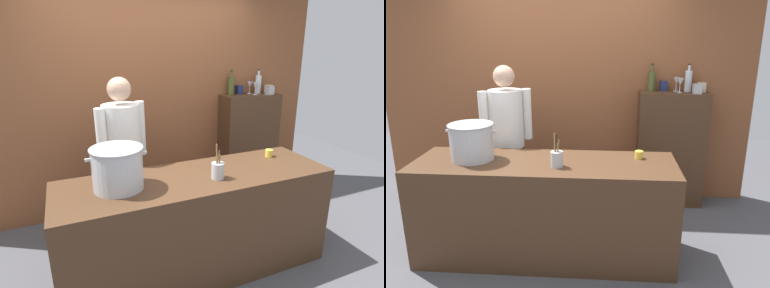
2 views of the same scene
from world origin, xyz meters
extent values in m
plane|color=#4C4C51|center=(0.00, 0.00, 0.00)|extent=(8.00, 8.00, 0.00)
cube|color=brown|center=(0.00, 1.40, 1.50)|extent=(4.40, 0.10, 3.00)
cube|color=#472D1C|center=(0.00, 0.00, 0.45)|extent=(2.26, 0.70, 0.90)
cube|color=#472D1C|center=(1.27, 1.19, 0.66)|extent=(0.76, 0.32, 1.33)
cylinder|color=black|center=(-0.39, 0.66, 0.42)|extent=(0.14, 0.14, 0.84)
cylinder|color=black|center=(-0.57, 0.56, 0.42)|extent=(0.14, 0.14, 0.84)
cylinder|color=white|center=(-0.48, 0.61, 1.13)|extent=(0.34, 0.34, 0.58)
cube|color=black|center=(-0.56, 0.77, 0.89)|extent=(0.27, 0.16, 0.52)
cylinder|color=white|center=(-0.29, 0.71, 1.16)|extent=(0.09, 0.09, 0.52)
cylinder|color=white|center=(-0.67, 0.51, 1.16)|extent=(0.09, 0.09, 0.52)
sphere|color=tan|center=(-0.48, 0.61, 1.55)|extent=(0.21, 0.21, 0.21)
cylinder|color=#B7BABF|center=(-0.63, 0.03, 1.05)|extent=(0.37, 0.37, 0.31)
cylinder|color=#B7BABF|center=(-0.63, 0.03, 1.21)|extent=(0.38, 0.38, 0.01)
cube|color=#B7BABF|center=(-0.84, 0.03, 1.15)|extent=(0.04, 0.02, 0.02)
cube|color=#B7BABF|center=(-0.43, 0.03, 1.15)|extent=(0.04, 0.02, 0.02)
cylinder|color=#B7BABF|center=(0.13, -0.11, 0.97)|extent=(0.10, 0.10, 0.13)
cylinder|color=#262626|center=(0.12, -0.10, 1.05)|extent=(0.03, 0.04, 0.25)
cylinder|color=olive|center=(0.11, -0.11, 1.05)|extent=(0.02, 0.02, 0.27)
cylinder|color=olive|center=(0.13, -0.09, 1.02)|extent=(0.04, 0.02, 0.21)
cylinder|color=olive|center=(0.14, -0.11, 1.01)|extent=(0.02, 0.03, 0.18)
cylinder|color=yellow|center=(0.82, 0.15, 0.93)|extent=(0.07, 0.07, 0.07)
cylinder|color=silver|center=(1.43, 1.26, 1.44)|extent=(0.08, 0.08, 0.23)
cylinder|color=silver|center=(1.43, 1.26, 1.59)|extent=(0.03, 0.03, 0.06)
cylinder|color=black|center=(1.43, 1.26, 1.63)|extent=(0.03, 0.03, 0.01)
cylinder|color=#475123|center=(1.03, 1.27, 1.43)|extent=(0.08, 0.08, 0.21)
cylinder|color=#475123|center=(1.03, 1.27, 1.58)|extent=(0.03, 0.03, 0.08)
cylinder|color=black|center=(1.03, 1.27, 1.63)|extent=(0.03, 0.03, 0.01)
cylinder|color=silver|center=(1.30, 1.27, 1.33)|extent=(0.06, 0.06, 0.01)
cylinder|color=silver|center=(1.30, 1.27, 1.37)|extent=(0.01, 0.01, 0.07)
cone|color=silver|center=(1.30, 1.27, 1.44)|extent=(0.07, 0.07, 0.08)
cylinder|color=silver|center=(1.33, 1.17, 1.33)|extent=(0.06, 0.06, 0.01)
cylinder|color=silver|center=(1.33, 1.17, 1.37)|extent=(0.01, 0.01, 0.07)
cone|color=silver|center=(1.33, 1.17, 1.45)|extent=(0.08, 0.08, 0.08)
cube|color=navy|center=(1.17, 1.30, 1.38)|extent=(0.08, 0.08, 0.11)
cube|color=#B2B2B7|center=(1.50, 1.10, 1.38)|extent=(0.09, 0.09, 0.10)
cube|color=beige|center=(1.57, 1.22, 1.38)|extent=(0.08, 0.08, 0.10)
camera|label=1|loc=(-0.95, -2.08, 1.90)|focal=28.43mm
camera|label=2|loc=(0.51, -2.94, 1.96)|focal=34.37mm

